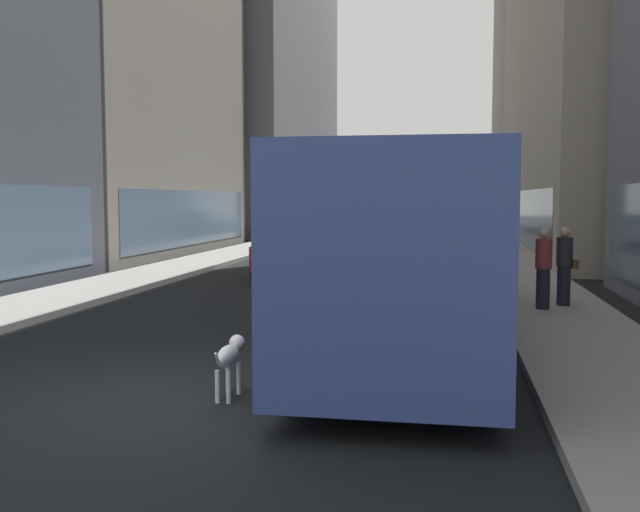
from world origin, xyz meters
TOP-DOWN VIEW (x-y plane):
  - ground_plane at (0.00, 35.00)m, footprint 120.00×120.00m
  - sidewalk_left at (-5.70, 35.00)m, footprint 2.40×110.00m
  - sidewalk_right at (5.70, 35.00)m, footprint 2.40×110.00m
  - building_right_far at (11.90, 51.42)m, footprint 8.97×23.76m
  - transit_bus at (2.80, 4.50)m, footprint 2.78×11.53m
  - car_white_van at (2.80, 32.04)m, footprint 1.77×4.75m
  - car_grey_wagon at (-2.80, 21.08)m, footprint 1.85×4.40m
  - car_red_coupe at (-1.20, 13.51)m, footprint 1.94×3.95m
  - car_black_suv at (-1.20, 39.21)m, footprint 1.71×4.74m
  - dalmatian_dog at (0.79, 0.31)m, footprint 0.22×0.96m
  - pedestrian_with_handbag at (5.91, 7.93)m, footprint 0.45×0.34m
  - pedestrian_in_coat at (5.40, 7.33)m, footprint 0.34×0.34m

SIDE VIEW (x-z plane):
  - ground_plane at x=0.00m, z-range 0.00..0.00m
  - sidewalk_left at x=-5.70m, z-range 0.00..0.15m
  - sidewalk_right at x=5.70m, z-range 0.00..0.15m
  - dalmatian_dog at x=0.79m, z-range 0.15..0.87m
  - car_red_coupe at x=-1.20m, z-range 0.01..1.63m
  - car_black_suv at x=-1.20m, z-range 0.01..1.63m
  - car_grey_wagon at x=-2.80m, z-range 0.01..1.63m
  - car_white_van at x=2.80m, z-range 0.01..1.63m
  - pedestrian_in_coat at x=5.40m, z-range 0.17..1.86m
  - pedestrian_with_handbag at x=5.91m, z-range 0.17..1.86m
  - transit_bus at x=2.80m, z-range 0.25..3.30m
  - building_right_far at x=11.90m, z-range -0.01..24.50m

